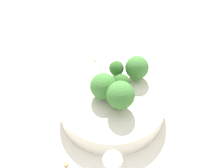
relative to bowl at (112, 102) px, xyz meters
name	(u,v)px	position (x,y,z in m)	size (l,w,h in m)	color
ground_plane	(112,109)	(0.00, 0.00, -0.02)	(3.00, 3.00, 0.00)	silver
bowl	(112,102)	(0.00, 0.00, 0.00)	(0.23, 0.23, 0.05)	silver
broccoli_floret_0	(103,86)	(-0.01, -0.01, 0.05)	(0.05, 0.05, 0.06)	#7A9E5B
broccoli_floret_1	(137,68)	(0.01, 0.07, 0.06)	(0.05, 0.05, 0.06)	#7A9E5B
broccoli_floret_2	(121,95)	(0.03, -0.02, 0.06)	(0.05, 0.05, 0.07)	#7A9E5B
broccoli_floret_3	(121,83)	(0.01, 0.02, 0.05)	(0.04, 0.04, 0.04)	#8EB770
broccoli_floret_4	(116,70)	(-0.02, 0.04, 0.05)	(0.03, 0.03, 0.05)	#84AD66
almond_crumb_0	(96,61)	(-0.14, 0.11, -0.02)	(0.01, 0.01, 0.01)	olive
almond_crumb_1	(144,79)	(0.01, 0.12, -0.02)	(0.01, 0.01, 0.01)	tan
almond_crumb_2	(66,164)	(0.01, -0.15, -0.02)	(0.01, 0.01, 0.01)	#AD7F4C
almond_crumb_3	(140,69)	(-0.02, 0.15, -0.02)	(0.01, 0.01, 0.01)	#AD7F4C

